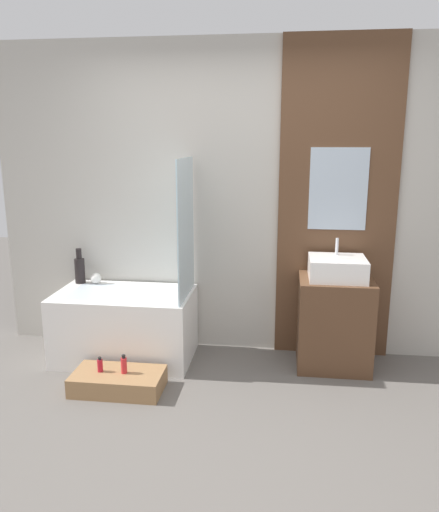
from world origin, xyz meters
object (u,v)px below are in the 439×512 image
Objects in this scene: vase_tall_dark at (80,269)px; bottle_soap_secondary at (124,365)px; bottle_soap_primary at (100,365)px; bathtub at (125,325)px; wooden_step_bench at (118,381)px; vase_round_light at (96,278)px; sink at (337,268)px.

vase_tall_dark is 1.13m from bottle_soap_secondary.
bottle_soap_primary is at bearing -60.33° from vase_tall_dark.
bottle_soap_primary is 0.18m from bottle_soap_secondary.
bathtub is 9.84× the size of bottle_soap_primary.
vase_round_light reaches higher than wooden_step_bench.
sink is 1.42× the size of vase_tall_dark.
wooden_step_bench is at bearing -78.20° from bathtub.
bottle_soap_secondary is (-1.55, -0.63, -0.62)m from sink.
bottle_soap_secondary is (0.05, 0.00, 0.13)m from wooden_step_bench.
sink reaches higher than wooden_step_bench.
sink reaches higher than bottle_soap_primary.
sink is at bearing 2.29° from bathtub.
bottle_soap_secondary is (0.63, -0.79, -0.49)m from vase_tall_dark.
sink is 2.06m from vase_round_light.
vase_tall_dark is at bearing 178.39° from vase_round_light.
vase_round_light is (-0.32, 0.23, 0.33)m from bathtub.
sink is 4.56× the size of vase_round_light.
vase_round_light is (-2.04, 0.16, -0.20)m from sink.
wooden_step_bench is 1.51× the size of sink.
bottle_soap_secondary is at bearing -158.01° from sink.
sink is (1.72, 0.07, 0.53)m from bathtub.
wooden_step_bench is (0.12, -0.56, -0.22)m from bathtub.
wooden_step_bench is at bearing -60.82° from vase_round_light.
bottle_soap_primary is (-0.02, -0.56, -0.10)m from bathtub.
bottle_soap_secondary is at bearing 0.00° from bottle_soap_primary.
vase_tall_dark is at bearing 153.44° from bathtub.
wooden_step_bench is 1.06m from vase_round_light.
vase_round_light is 0.84× the size of bottle_soap_primary.
bathtub is 1.80m from sink.
bottle_soap_secondary is at bearing -51.36° from vase_tall_dark.
wooden_step_bench is 0.18m from bottle_soap_primary.
vase_tall_dark is (-0.47, 0.23, 0.41)m from bathtub.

